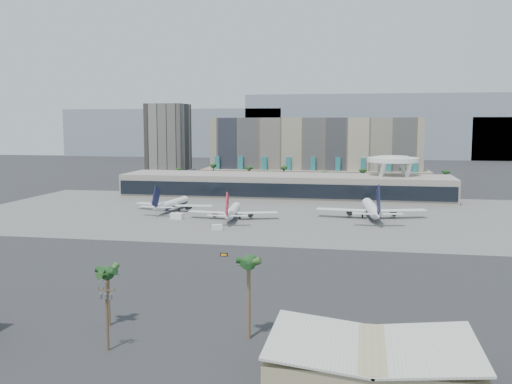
% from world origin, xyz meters
% --- Properties ---
extents(ground, '(900.00, 900.00, 0.00)m').
position_xyz_m(ground, '(0.00, 0.00, 0.00)').
color(ground, '#232326').
rests_on(ground, ground).
extents(apron_pad, '(260.00, 130.00, 0.06)m').
position_xyz_m(apron_pad, '(0.00, 55.00, 0.03)').
color(apron_pad, '#5B5B59').
rests_on(apron_pad, ground).
extents(mountain_ridge, '(680.00, 60.00, 70.00)m').
position_xyz_m(mountain_ridge, '(27.88, 470.00, 29.89)').
color(mountain_ridge, gray).
rests_on(mountain_ridge, ground).
extents(hotel, '(140.00, 30.00, 42.00)m').
position_xyz_m(hotel, '(10.00, 174.41, 16.81)').
color(hotel, tan).
rests_on(hotel, ground).
extents(office_tower, '(30.00, 30.00, 52.00)m').
position_xyz_m(office_tower, '(-95.00, 200.00, 22.94)').
color(office_tower, black).
rests_on(office_tower, ground).
extents(terminal, '(170.00, 32.50, 14.50)m').
position_xyz_m(terminal, '(0.00, 109.84, 6.52)').
color(terminal, '#A79F92').
rests_on(terminal, ground).
extents(saucer_structure, '(26.00, 26.00, 21.89)m').
position_xyz_m(saucer_structure, '(55.00, 116.00, 18.45)').
color(saucer_structure, white).
rests_on(saucer_structure, ground).
extents(palm_row, '(157.80, 2.80, 13.10)m').
position_xyz_m(palm_row, '(7.00, 145.00, 10.50)').
color(palm_row, brown).
rests_on(palm_row, ground).
extents(hangar_right, '(30.55, 20.60, 6.89)m').
position_xyz_m(hangar_right, '(42.00, -100.00, 2.95)').
color(hangar_right, tan).
rests_on(hangar_right, ground).
extents(utility_pole, '(3.20, 0.85, 12.00)m').
position_xyz_m(utility_pole, '(-2.00, -96.09, 7.14)').
color(utility_pole, '#4C3826').
rests_on(utility_pole, ground).
extents(airliner_left, '(36.40, 37.62, 12.99)m').
position_xyz_m(airliner_left, '(-42.36, 54.42, 3.28)').
color(airliner_left, white).
rests_on(airliner_left, ground).
extents(airliner_centre, '(36.56, 37.79, 13.05)m').
position_xyz_m(airliner_centre, '(-11.36, 38.33, 3.29)').
color(airliner_centre, white).
rests_on(airliner_centre, ground).
extents(airliner_right, '(44.66, 46.17, 15.95)m').
position_xyz_m(airliner_right, '(43.84, 51.02, 4.02)').
color(airliner_right, white).
rests_on(airliner_right, ground).
extents(service_vehicle_a, '(5.47, 3.30, 2.51)m').
position_xyz_m(service_vehicle_a, '(-33.46, 34.44, 1.26)').
color(service_vehicle_a, white).
rests_on(service_vehicle_a, ground).
extents(service_vehicle_b, '(4.31, 3.30, 1.96)m').
position_xyz_m(service_vehicle_b, '(-11.75, 14.89, 0.98)').
color(service_vehicle_b, silver).
rests_on(service_vehicle_b, ground).
extents(taxiway_sign, '(2.27, 0.69, 1.02)m').
position_xyz_m(taxiway_sign, '(0.72, -25.05, 0.51)').
color(taxiway_sign, black).
rests_on(taxiway_sign, ground).
extents(near_palm_a, '(6.00, 6.00, 11.76)m').
position_xyz_m(near_palm_a, '(-7.17, -84.69, 8.93)').
color(near_palm_a, brown).
rests_on(near_palm_a, ground).
extents(near_palm_b, '(6.00, 6.00, 15.41)m').
position_xyz_m(near_palm_b, '(20.52, -86.23, 12.49)').
color(near_palm_b, brown).
rests_on(near_palm_b, ground).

